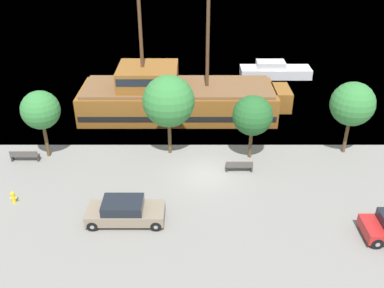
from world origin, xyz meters
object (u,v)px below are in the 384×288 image
Objects in this scene: parked_car_curb_front at (126,211)px; bench_promenade_east at (26,155)px; fire_hydrant at (15,196)px; moored_boat_dockside at (276,71)px; bench_promenade_west at (241,166)px; pirate_ship at (178,97)px.

parked_car_curb_front is 10.31m from bench_promenade_east.
parked_car_curb_front reaches higher than fire_hydrant.
bench_promenade_east is at bearing -140.30° from moored_boat_dockside.
fire_hydrant is at bearing 165.97° from parked_car_curb_front.
bench_promenade_east is (-20.38, -16.92, -0.20)m from moored_boat_dockside.
bench_promenade_west is (6.97, 5.18, -0.25)m from parked_car_curb_front.
parked_car_curb_front is 8.68m from bench_promenade_west.
parked_car_curb_front reaches higher than bench_promenade_west.
bench_promenade_east is at bearing 101.07° from fire_hydrant.
pirate_ship reaches higher than parked_car_curb_front.
bench_promenade_west is at bearing -5.22° from bench_promenade_east.
bench_promenade_west is at bearing -106.60° from moored_boat_dockside.
moored_boat_dockside is 3.71× the size of bench_promenade_east.
bench_promenade_east is at bearing 174.78° from bench_promenade_west.
fire_hydrant is 14.41m from bench_promenade_west.
moored_boat_dockside reaches higher than bench_promenade_west.
fire_hydrant is (-7.03, 1.76, -0.28)m from parked_car_curb_front.
fire_hydrant is 4.88m from bench_promenade_east.
parked_car_curb_front is at bearing -117.89° from moored_boat_dockside.
parked_car_curb_front is 7.25m from fire_hydrant.
bench_promenade_east is (-10.40, -7.65, -1.16)m from pirate_ship.
pirate_ship is at bearing 80.26° from parked_car_curb_front.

